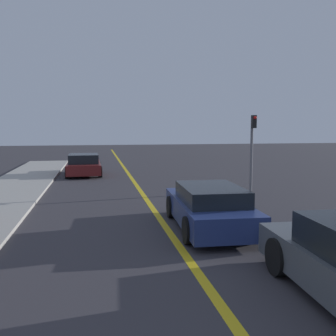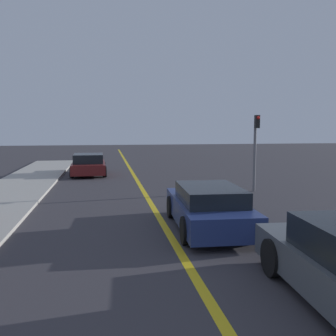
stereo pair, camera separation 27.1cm
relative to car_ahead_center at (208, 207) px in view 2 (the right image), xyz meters
The scene contains 5 objects.
road_center_line 6.81m from the car_ahead_center, 99.73° to the left, with size 0.20×60.00×0.01m.
sidewalk_left 8.28m from the car_ahead_center, 143.84° to the left, with size 2.91×32.38×0.11m.
car_ahead_center is the anchor object (origin of this frame).
car_far_distant 12.88m from the car_ahead_center, 106.84° to the left, with size 2.05×3.88×1.24m.
traffic_light 6.68m from the car_ahead_center, 56.49° to the left, with size 0.18×0.40×3.29m.
Camera 2 is at (-1.61, 1.57, 2.80)m, focal length 40.00 mm.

